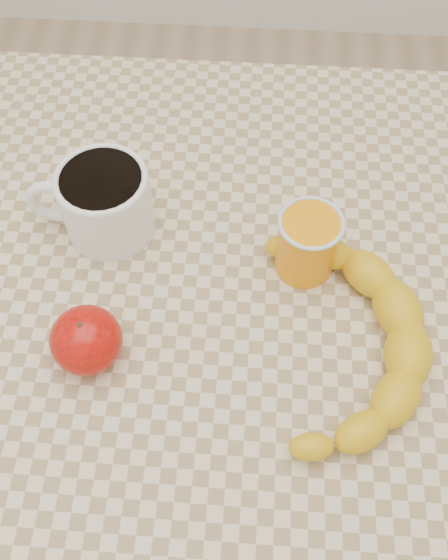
# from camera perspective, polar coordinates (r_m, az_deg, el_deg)

# --- Properties ---
(ground) EXTENTS (3.00, 3.00, 0.00)m
(ground) POSITION_cam_1_polar(r_m,az_deg,el_deg) (1.43, 0.00, -16.34)
(ground) COLOR tan
(ground) RESTS_ON ground
(table) EXTENTS (0.80, 0.80, 0.75)m
(table) POSITION_cam_1_polar(r_m,az_deg,el_deg) (0.81, 0.00, -3.92)
(table) COLOR beige
(table) RESTS_ON ground
(coffee_mug) EXTENTS (0.15, 0.11, 0.09)m
(coffee_mug) POSITION_cam_1_polar(r_m,az_deg,el_deg) (0.76, -10.99, 7.16)
(coffee_mug) COLOR white
(coffee_mug) RESTS_ON table
(orange_juice_glass) EXTENTS (0.07, 0.07, 0.09)m
(orange_juice_glass) POSITION_cam_1_polar(r_m,az_deg,el_deg) (0.72, 7.63, 3.34)
(orange_juice_glass) COLOR orange
(orange_juice_glass) RESTS_ON table
(apple) EXTENTS (0.10, 0.10, 0.07)m
(apple) POSITION_cam_1_polar(r_m,az_deg,el_deg) (0.68, -12.49, -5.37)
(apple) COLOR #8F0504
(apple) RESTS_ON table
(banana) EXTENTS (0.25, 0.34, 0.05)m
(banana) POSITION_cam_1_polar(r_m,az_deg,el_deg) (0.69, 10.81, -5.33)
(banana) COLOR yellow
(banana) RESTS_ON table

